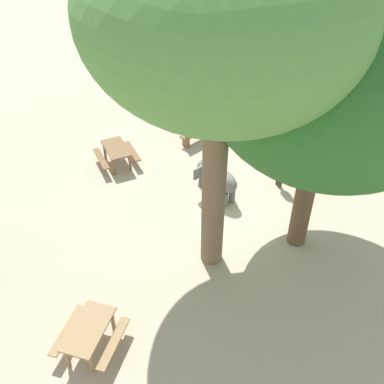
{
  "coord_description": "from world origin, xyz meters",
  "views": [
    {
      "loc": [
        -10.54,
        4.75,
        9.93
      ],
      "look_at": [
        0.24,
        0.84,
        0.8
      ],
      "focal_mm": 41.32,
      "sensor_mm": 36.0,
      "label": 1
    }
  ],
  "objects_px": {
    "person_handler": "(282,164)",
    "shade_tree_secondary": "(221,15)",
    "shade_tree_main": "(327,85)",
    "picnic_table_far": "(116,152)",
    "elephant": "(217,178)",
    "wooden_bench": "(196,133)",
    "picnic_table_near": "(89,333)"
  },
  "relations": [
    {
      "from": "shade_tree_main",
      "to": "shade_tree_secondary",
      "type": "bearing_deg",
      "value": 85.17
    },
    {
      "from": "person_handler",
      "to": "picnic_table_near",
      "type": "height_order",
      "value": "person_handler"
    },
    {
      "from": "wooden_bench",
      "to": "shade_tree_secondary",
      "type": "bearing_deg",
      "value": -130.34
    },
    {
      "from": "shade_tree_main",
      "to": "picnic_table_far",
      "type": "distance_m",
      "value": 8.84
    },
    {
      "from": "shade_tree_main",
      "to": "shade_tree_secondary",
      "type": "distance_m",
      "value": 3.38
    },
    {
      "from": "shade_tree_main",
      "to": "picnic_table_far",
      "type": "relative_size",
      "value": 4.68
    },
    {
      "from": "person_handler",
      "to": "shade_tree_secondary",
      "type": "height_order",
      "value": "shade_tree_secondary"
    },
    {
      "from": "wooden_bench",
      "to": "elephant",
      "type": "bearing_deg",
      "value": -122.82
    },
    {
      "from": "elephant",
      "to": "person_handler",
      "type": "height_order",
      "value": "person_handler"
    },
    {
      "from": "shade_tree_secondary",
      "to": "elephant",
      "type": "bearing_deg",
      "value": -25.69
    },
    {
      "from": "shade_tree_main",
      "to": "picnic_table_far",
      "type": "xyz_separation_m",
      "value": [
        6.08,
        4.39,
        -4.69
      ]
    },
    {
      "from": "shade_tree_secondary",
      "to": "person_handler",
      "type": "bearing_deg",
      "value": -55.86
    },
    {
      "from": "shade_tree_secondary",
      "to": "picnic_table_far",
      "type": "bearing_deg",
      "value": 15.24
    },
    {
      "from": "shade_tree_secondary",
      "to": "picnic_table_far",
      "type": "distance_m",
      "value": 8.94
    },
    {
      "from": "shade_tree_main",
      "to": "shade_tree_secondary",
      "type": "relative_size",
      "value": 0.8
    },
    {
      "from": "elephant",
      "to": "picnic_table_far",
      "type": "distance_m",
      "value": 4.29
    },
    {
      "from": "person_handler",
      "to": "shade_tree_main",
      "type": "bearing_deg",
      "value": 72.72
    },
    {
      "from": "shade_tree_main",
      "to": "picnic_table_near",
      "type": "relative_size",
      "value": 3.65
    },
    {
      "from": "person_handler",
      "to": "wooden_bench",
      "type": "bearing_deg",
      "value": -64.14
    },
    {
      "from": "person_handler",
      "to": "shade_tree_secondary",
      "type": "relative_size",
      "value": 0.17
    },
    {
      "from": "elephant",
      "to": "shade_tree_secondary",
      "type": "relative_size",
      "value": 0.19
    },
    {
      "from": "elephant",
      "to": "shade_tree_main",
      "type": "relative_size",
      "value": 0.23
    },
    {
      "from": "elephant",
      "to": "picnic_table_near",
      "type": "xyz_separation_m",
      "value": [
        -4.48,
        5.21,
        -0.21
      ]
    },
    {
      "from": "person_handler",
      "to": "shade_tree_secondary",
      "type": "xyz_separation_m",
      "value": [
        -2.48,
        3.66,
        6.21
      ]
    },
    {
      "from": "shade_tree_main",
      "to": "wooden_bench",
      "type": "distance_m",
      "value": 8.17
    },
    {
      "from": "person_handler",
      "to": "shade_tree_main",
      "type": "relative_size",
      "value": 0.21
    },
    {
      "from": "person_handler",
      "to": "shade_tree_main",
      "type": "distance_m",
      "value": 5.19
    },
    {
      "from": "shade_tree_main",
      "to": "wooden_bench",
      "type": "bearing_deg",
      "value": 8.22
    },
    {
      "from": "elephant",
      "to": "wooden_bench",
      "type": "distance_m",
      "value": 3.68
    },
    {
      "from": "elephant",
      "to": "shade_tree_secondary",
      "type": "bearing_deg",
      "value": 131.08
    },
    {
      "from": "elephant",
      "to": "wooden_bench",
      "type": "height_order",
      "value": "elephant"
    },
    {
      "from": "picnic_table_near",
      "to": "elephant",
      "type": "bearing_deg",
      "value": 167.33
    }
  ]
}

